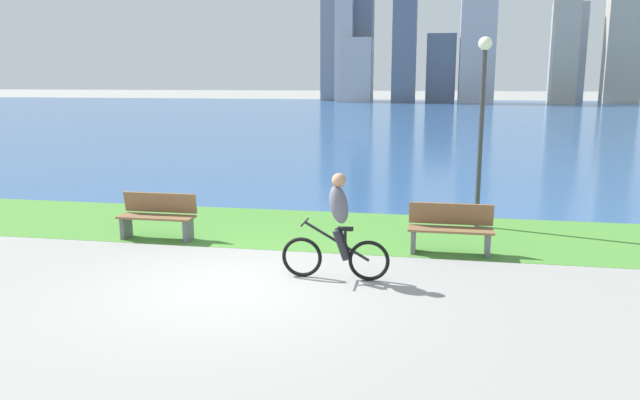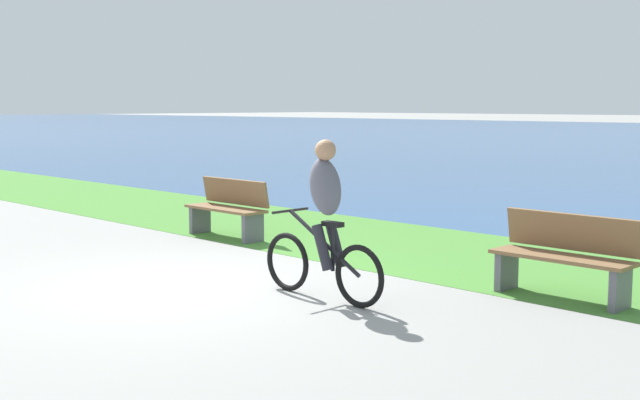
{
  "view_description": "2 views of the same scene",
  "coord_description": "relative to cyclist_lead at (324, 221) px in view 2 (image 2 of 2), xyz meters",
  "views": [
    {
      "loc": [
        2.9,
        -8.54,
        3.11
      ],
      "look_at": [
        1.13,
        0.93,
        1.2
      ],
      "focal_mm": 34.64,
      "sensor_mm": 36.0,
      "label": 1
    },
    {
      "loc": [
        7.28,
        -5.26,
        2.04
      ],
      "look_at": [
        1.24,
        0.81,
        1.03
      ],
      "focal_mm": 45.13,
      "sensor_mm": 36.0,
      "label": 2
    }
  ],
  "objects": [
    {
      "name": "ground_plane",
      "position": [
        -1.46,
        -0.66,
        -0.84
      ],
      "size": [
        300.0,
        300.0,
        0.0
      ],
      "primitive_type": "plane",
      "color": "gray"
    },
    {
      "name": "grass_strip_bayside",
      "position": [
        -1.46,
        3.13,
        -0.83
      ],
      "size": [
        120.0,
        3.47,
        0.01
      ],
      "primitive_type": "cube",
      "color": "#478433",
      "rests_on": "ground"
    },
    {
      "name": "cyclist_lead",
      "position": [
        0.0,
        0.0,
        0.0
      ],
      "size": [
        1.71,
        0.52,
        1.69
      ],
      "color": "black",
      "rests_on": "ground"
    },
    {
      "name": "bench_near_path",
      "position": [
        -3.86,
        1.8,
        -0.39
      ],
      "size": [
        1.5,
        0.47,
        0.9
      ],
      "color": "brown",
      "rests_on": "ground"
    },
    {
      "name": "bench_far_along_path",
      "position": [
        1.77,
        1.81,
        -0.39
      ],
      "size": [
        1.5,
        0.47,
        0.9
      ],
      "color": "brown",
      "rests_on": "ground"
    }
  ]
}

